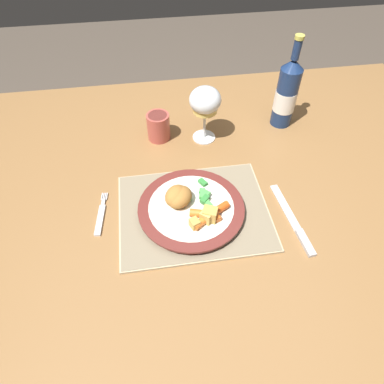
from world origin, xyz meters
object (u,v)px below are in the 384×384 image
Objects in this scene: dining_table at (205,207)px; wine_glass at (205,102)px; dinner_plate at (191,209)px; drinking_cup at (158,126)px; bottle at (286,94)px; table_knife at (295,224)px; fork at (101,217)px.

wine_glass reaches higher than dining_table.
drinking_cup is at bearing 99.75° from dinner_plate.
wine_glass is 0.61× the size of bottle.
dining_table is 7.25× the size of table_knife.
wine_glass is 0.15m from drinking_cup.
dinner_plate is 0.30m from wine_glass.
bottle is at bearing 8.68° from wine_glass.
bottle reaches higher than table_knife.
bottle is 0.38m from drinking_cup.
dining_table is at bearing -138.83° from bottle.
table_knife is (0.44, -0.09, 0.00)m from fork.
bottle is at bearing 76.73° from table_knife.
dining_table is at bearing 55.88° from dinner_plate.
dinner_plate is at bearing -5.33° from fork.
fork is 0.48× the size of bottle.
bottle is (0.53, 0.29, 0.10)m from fork.
table_knife is (0.23, -0.07, -0.01)m from dinner_plate.
drinking_cup is (-0.37, -0.02, -0.06)m from bottle.
dinner_plate is at bearing -80.25° from drinking_cup.
dining_table is 12.09× the size of fork.
fork is 0.79× the size of wine_glass.
drinking_cup is (-0.13, 0.02, -0.08)m from wine_glass.
dinner_plate is 3.17× the size of drinking_cup.
fork reaches higher than dining_table.
drinking_cup reaches higher than table_knife.
fork is at bearing -151.41° from bottle.
fork is at bearing -168.61° from dining_table.
drinking_cup reaches higher than fork.
table_knife is 0.46m from drinking_cup.
dining_table is at bearing 142.07° from table_knife.
wine_glass is (0.08, 0.27, 0.10)m from dinner_plate.
fork is at bearing 174.67° from dinner_plate.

